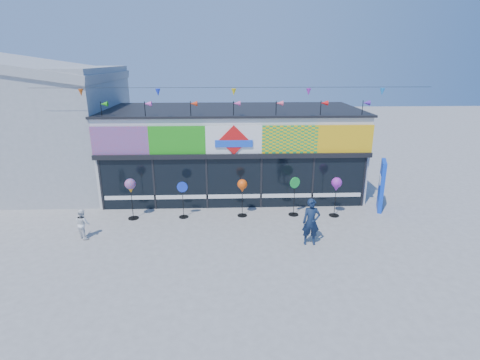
{
  "coord_description": "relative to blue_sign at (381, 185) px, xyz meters",
  "views": [
    {
      "loc": [
        -0.33,
        -12.22,
        6.39
      ],
      "look_at": [
        0.21,
        2.0,
        1.76
      ],
      "focal_mm": 28.0,
      "sensor_mm": 36.0,
      "label": 1
    }
  ],
  "objects": [
    {
      "name": "spinner_4",
      "position": [
        -2.2,
        -0.66,
        0.25
      ],
      "size": [
        0.43,
        0.43,
        1.71
      ],
      "color": "black",
      "rests_on": "ground"
    },
    {
      "name": "neighbour_building",
      "position": [
        -16.44,
        4.02,
        2.09
      ],
      "size": [
        8.18,
        7.2,
        6.87
      ],
      "color": "#A2A5A7",
      "rests_on": "ground"
    },
    {
      "name": "kite_shop",
      "position": [
        -6.44,
        2.96,
        0.93
      ],
      "size": [
        16.0,
        5.7,
        5.31
      ],
      "color": "silver",
      "rests_on": "ground"
    },
    {
      "name": "spinner_2",
      "position": [
        -6.12,
        -0.51,
        0.19
      ],
      "size": [
        0.41,
        0.41,
        1.63
      ],
      "color": "black",
      "rests_on": "ground"
    },
    {
      "name": "spinner_0",
      "position": [
        -10.69,
        -0.63,
        0.29
      ],
      "size": [
        0.44,
        0.44,
        1.75
      ],
      "color": "black",
      "rests_on": "ground"
    },
    {
      "name": "ground",
      "position": [
        -6.44,
        -2.98,
        -1.11
      ],
      "size": [
        80.0,
        80.0,
        0.0
      ],
      "primitive_type": "plane",
      "color": "gray",
      "rests_on": "ground"
    },
    {
      "name": "blue_sign",
      "position": [
        0.0,
        0.0,
        0.0
      ],
      "size": [
        0.52,
        1.1,
        2.22
      ],
      "rotation": [
        0.0,
        0.0,
        -0.33
      ],
      "color": "blue",
      "rests_on": "ground"
    },
    {
      "name": "spinner_3",
      "position": [
        -3.91,
        -0.5,
        -0.22
      ],
      "size": [
        0.45,
        0.43,
        1.7
      ],
      "color": "black",
      "rests_on": "ground"
    },
    {
      "name": "adult_man",
      "position": [
        -3.78,
        -3.14,
        -0.25
      ],
      "size": [
        0.64,
        0.43,
        1.72
      ],
      "primitive_type": "imported",
      "rotation": [
        0.0,
        0.0,
        -0.03
      ],
      "color": "#13213C",
      "rests_on": "ground"
    },
    {
      "name": "spinner_1",
      "position": [
        -8.6,
        -0.58,
        -0.28
      ],
      "size": [
        0.44,
        0.4,
        1.57
      ],
      "color": "black",
      "rests_on": "ground"
    },
    {
      "name": "child",
      "position": [
        -12.11,
        -2.33,
        -0.54
      ],
      "size": [
        0.62,
        0.62,
        1.14
      ],
      "primitive_type": "imported",
      "rotation": [
        0.0,
        0.0,
        2.36
      ],
      "color": "white",
      "rests_on": "ground"
    }
  ]
}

